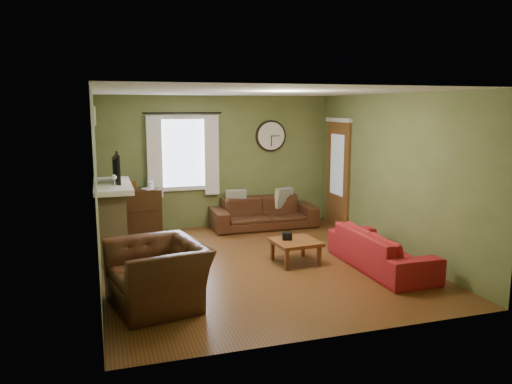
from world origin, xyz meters
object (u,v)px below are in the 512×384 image
object	(u,v)px
bookshelf	(141,213)
armchair	(158,275)
sofa_red	(381,250)
coffee_table	(295,252)
sofa_brown	(264,213)

from	to	relation	value
bookshelf	armchair	size ratio (longest dim) A/B	0.74
sofa_red	armchair	world-z (taller)	armchair
coffee_table	sofa_brown	bearing A→B (deg)	83.69
sofa_brown	coffee_table	distance (m)	2.33
sofa_red	bookshelf	bearing A→B (deg)	46.96
bookshelf	sofa_red	xyz separation A→B (m)	(3.23, -3.02, -0.15)
armchair	coffee_table	bearing A→B (deg)	102.74
sofa_brown	armchair	distance (m)	4.16
sofa_brown	sofa_red	distance (m)	3.07
sofa_red	coffee_table	distance (m)	1.29
sofa_red	armchair	size ratio (longest dim) A/B	1.67
sofa_brown	bookshelf	bearing A→B (deg)	178.14
sofa_brown	sofa_red	xyz separation A→B (m)	(0.86, -2.94, -0.01)
sofa_red	coffee_table	bearing A→B (deg)	60.37
armchair	sofa_red	bearing A→B (deg)	84.50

